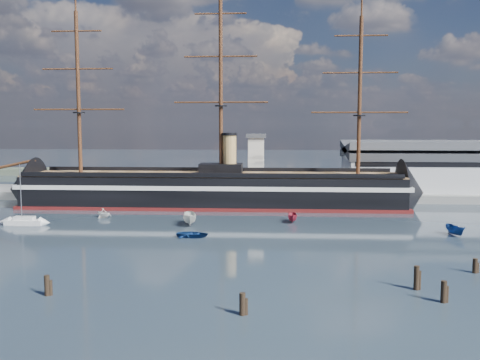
{
  "coord_description": "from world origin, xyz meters",
  "views": [
    {
      "loc": [
        8.29,
        -65.2,
        19.55
      ],
      "look_at": [
        1.42,
        35.0,
        9.0
      ],
      "focal_mm": 40.0,
      "sensor_mm": 36.0,
      "label": 1
    }
  ],
  "objects": [
    {
      "name": "ground",
      "position": [
        0.0,
        40.0,
        0.0
      ],
      "size": [
        600.0,
        600.0,
        0.0
      ],
      "primitive_type": "plane",
      "color": "#202936",
      "rests_on": "ground"
    },
    {
      "name": "quay",
      "position": [
        10.0,
        76.0,
        0.0
      ],
      "size": [
        180.0,
        18.0,
        2.0
      ],
      "primitive_type": "cube",
      "color": "slate",
      "rests_on": "ground"
    },
    {
      "name": "warehouse",
      "position": [
        58.0,
        80.0,
        7.98
      ],
      "size": [
        63.0,
        21.0,
        11.6
      ],
      "color": "#B7BABC",
      "rests_on": "ground"
    },
    {
      "name": "quay_tower",
      "position": [
        3.0,
        73.0,
        9.75
      ],
      "size": [
        5.0,
        5.0,
        15.0
      ],
      "color": "silver",
      "rests_on": "ground"
    },
    {
      "name": "warship",
      "position": [
        -8.51,
        60.0,
        4.04
      ],
      "size": [
        112.92,
        16.69,
        53.94
      ],
      "rotation": [
        0.0,
        0.0,
        0.0
      ],
      "color": "black",
      "rests_on": "ground"
    },
    {
      "name": "sailboat",
      "position": [
        -40.59,
        34.12,
        0.76
      ],
      "size": [
        7.45,
        2.3,
        11.86
      ],
      "rotation": [
        0.0,
        0.0,
        -0.02
      ],
      "color": "silver",
      "rests_on": "ground"
    },
    {
      "name": "motorboat_a",
      "position": [
        -8.36,
        35.98,
        0.0
      ],
      "size": [
        7.98,
        4.04,
        3.05
      ],
      "primitive_type": "imported",
      "rotation": [
        0.0,
        0.0,
        0.17
      ],
      "color": "beige",
      "rests_on": "ground"
    },
    {
      "name": "motorboat_b",
      "position": [
        -6.12,
        25.0,
        0.0
      ],
      "size": [
        1.58,
        3.55,
        1.63
      ],
      "primitive_type": "imported",
      "rotation": [
        0.0,
        0.0,
        1.52
      ],
      "color": "navy",
      "rests_on": "ground"
    },
    {
      "name": "motorboat_c",
      "position": [
        11.6,
        40.46,
        0.0
      ],
      "size": [
        5.61,
        2.12,
        2.23
      ],
      "primitive_type": "imported",
      "rotation": [
        0.0,
        0.0,
        -0.01
      ],
      "color": "#9D2338",
      "rests_on": "ground"
    },
    {
      "name": "motorboat_d",
      "position": [
        -27.83,
        43.19,
        0.0
      ],
      "size": [
        5.34,
        6.53,
        2.21
      ],
      "primitive_type": "imported",
      "rotation": [
        0.0,
        0.0,
        1.03
      ],
      "color": "white",
      "rests_on": "ground"
    },
    {
      "name": "motorboat_f",
      "position": [
        39.83,
        29.76,
        0.0
      ],
      "size": [
        6.11,
        3.61,
        2.3
      ],
      "primitive_type": "imported",
      "rotation": [
        0.0,
        0.0,
        0.28
      ],
      "color": "navy",
      "rests_on": "ground"
    },
    {
      "name": "piling_near_left",
      "position": [
        -17.79,
        -7.44,
        0.0
      ],
      "size": [
        0.64,
        0.64,
        3.08
      ],
      "primitive_type": "cylinder",
      "color": "black",
      "rests_on": "ground"
    },
    {
      "name": "piling_near_mid",
      "position": [
        4.9,
        -12.19,
        0.0
      ],
      "size": [
        0.64,
        0.64,
        3.04
      ],
      "primitive_type": "cylinder",
      "color": "black",
      "rests_on": "ground"
    },
    {
      "name": "piling_near_right",
      "position": [
        24.91,
        -2.35,
        0.0
      ],
      "size": [
        0.64,
        0.64,
        3.59
      ],
      "primitive_type": "cylinder",
      "color": "black",
      "rests_on": "ground"
    },
    {
      "name": "piling_far_right",
      "position": [
        34.48,
        5.47,
        0.0
      ],
      "size": [
        0.64,
        0.64,
        2.65
      ],
      "primitive_type": "cylinder",
      "color": "black",
      "rests_on": "ground"
    },
    {
      "name": "piling_extra",
      "position": [
        26.7,
        -6.84,
        0.0
      ],
      "size": [
        0.64,
        0.64,
        3.16
      ],
      "primitive_type": "cylinder",
      "color": "black",
      "rests_on": "ground"
    }
  ]
}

